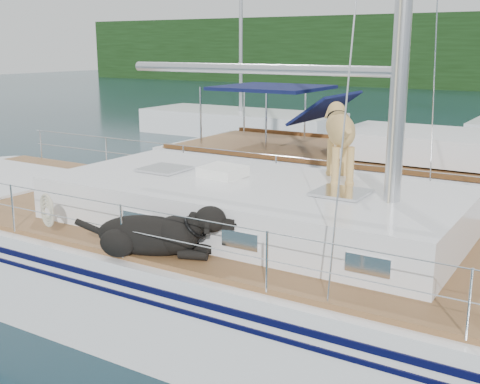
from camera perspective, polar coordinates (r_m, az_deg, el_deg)
The scene contains 4 objects.
ground at distance 8.56m, azimuth -3.61°, elevation -10.31°, with size 120.00×120.00×0.00m, color black.
main_sailboat at distance 8.25m, azimuth -3.10°, elevation -6.15°, with size 12.00×3.94×14.01m.
neighbor_sailboat at distance 13.59m, azimuth 15.32°, elevation 1.10°, with size 11.00×3.50×13.30m.
bg_boat_west at distance 24.11m, azimuth 0.08°, elevation 6.50°, with size 8.00×3.00×11.65m.
Camera 1 is at (4.56, -6.36, 3.49)m, focal length 45.00 mm.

